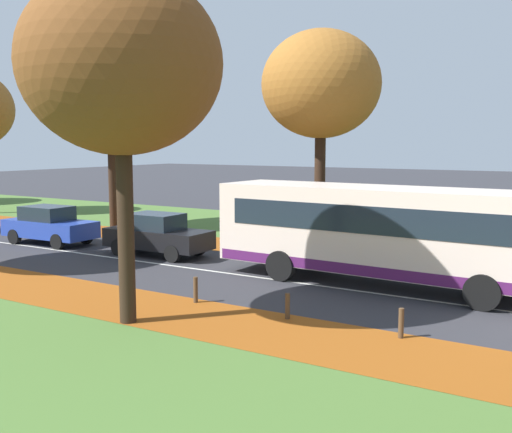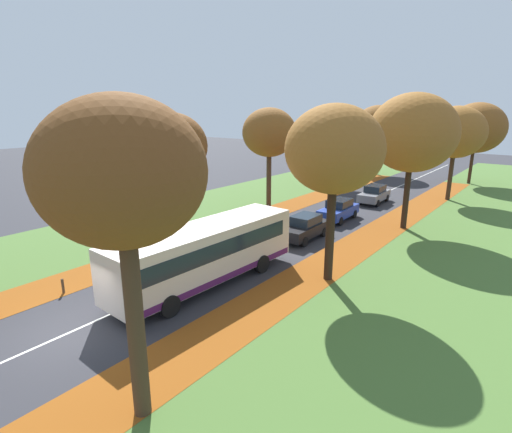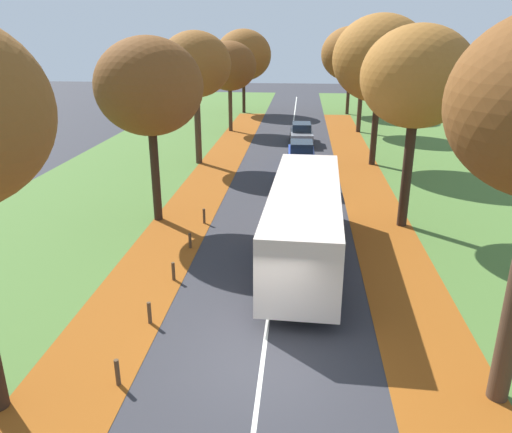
% 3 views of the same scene
% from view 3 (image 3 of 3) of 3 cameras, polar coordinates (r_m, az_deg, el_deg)
% --- Properties ---
extents(ground_plane, '(160.00, 160.00, 0.00)m').
position_cam_3_polar(ground_plane, '(13.77, 0.69, -16.74)').
color(ground_plane, '#2D2D33').
extents(grass_verge_left, '(12.00, 90.00, 0.01)m').
position_cam_3_polar(grass_verge_left, '(33.60, -12.38, 5.46)').
color(grass_verge_left, '#476B2D').
rests_on(grass_verge_left, ground).
extents(leaf_litter_left, '(2.80, 60.00, 0.00)m').
position_cam_3_polar(leaf_litter_left, '(26.86, -6.71, 2.13)').
color(leaf_litter_left, '#8C4714').
rests_on(leaf_litter_left, grass_verge_left).
extents(grass_verge_right, '(12.00, 90.00, 0.01)m').
position_cam_3_polar(grass_verge_right, '(33.13, 19.74, 4.53)').
color(grass_verge_right, '#476B2D').
rests_on(grass_verge_right, ground).
extents(leaf_litter_right, '(2.80, 60.00, 0.00)m').
position_cam_3_polar(leaf_litter_right, '(26.57, 13.11, 1.52)').
color(leaf_litter_right, '#8C4714').
rests_on(leaf_litter_right, grass_verge_right).
extents(road_centre_line, '(0.12, 80.00, 0.01)m').
position_cam_3_polar(road_centre_line, '(32.07, 3.58, 5.20)').
color(road_centre_line, silver).
rests_on(road_centre_line, ground).
extents(tree_left_near, '(4.68, 4.68, 8.23)m').
position_cam_3_polar(tree_left_near, '(22.70, -12.12, 14.24)').
color(tree_left_near, black).
rests_on(tree_left_near, ground).
extents(tree_left_mid, '(4.58, 4.58, 8.49)m').
position_cam_3_polar(tree_left_mid, '(33.36, -6.95, 16.82)').
color(tree_left_mid, '#422D1E').
rests_on(tree_left_mid, ground).
extents(tree_left_far, '(4.64, 4.64, 7.72)m').
position_cam_3_polar(tree_left_far, '(45.16, -3.03, 16.78)').
color(tree_left_far, '#422D1E').
rests_on(tree_left_far, ground).
extents(tree_left_distant, '(5.93, 5.93, 8.78)m').
position_cam_3_polar(tree_left_distant, '(56.13, -1.44, 17.96)').
color(tree_left_distant, black).
rests_on(tree_left_distant, ground).
extents(tree_right_near, '(4.69, 4.69, 8.69)m').
position_cam_3_polar(tree_right_near, '(22.44, 17.94, 14.84)').
color(tree_right_near, black).
rests_on(tree_right_near, ground).
extents(tree_right_mid, '(5.98, 5.98, 9.49)m').
position_cam_3_polar(tree_right_mid, '(33.64, 14.02, 17.08)').
color(tree_right_mid, black).
rests_on(tree_right_mid, ground).
extents(tree_right_far, '(5.21, 5.21, 8.65)m').
position_cam_3_polar(tree_right_far, '(45.46, 12.15, 17.25)').
color(tree_right_far, '#382619').
rests_on(tree_right_far, ground).
extents(tree_right_distant, '(6.16, 6.16, 9.04)m').
position_cam_3_polar(tree_right_distant, '(55.92, 10.76, 17.79)').
color(tree_right_distant, '#382619').
rests_on(tree_right_distant, ground).
extents(bollard_nearest, '(0.12, 0.12, 0.74)m').
position_cam_3_polar(bollard_nearest, '(13.40, -15.55, -16.80)').
color(bollard_nearest, '#4C3823').
rests_on(bollard_nearest, ground).
extents(bollard_second, '(0.12, 0.12, 0.71)m').
position_cam_3_polar(bollard_second, '(15.64, -12.08, -10.72)').
color(bollard_second, '#4C3823').
rests_on(bollard_second, ground).
extents(bollard_third, '(0.12, 0.12, 0.69)m').
position_cam_3_polar(bollard_third, '(18.03, -9.42, -6.20)').
color(bollard_third, '#4C3823').
rests_on(bollard_third, ground).
extents(bollard_fourth, '(0.12, 0.12, 0.65)m').
position_cam_3_polar(bollard_fourth, '(20.54, -7.55, -2.76)').
color(bollard_fourth, '#4C3823').
rests_on(bollard_fourth, ground).
extents(bollard_fifth, '(0.12, 0.12, 0.71)m').
position_cam_3_polar(bollard_fifth, '(23.11, -5.96, 0.04)').
color(bollard_fifth, '#4C3823').
rests_on(bollard_fifth, ground).
extents(bus, '(2.94, 10.49, 2.98)m').
position_cam_3_polar(bus, '(18.83, 5.58, -0.33)').
color(bus, beige).
rests_on(bus, ground).
extents(car_black_lead, '(1.84, 4.23, 1.62)m').
position_cam_3_polar(car_black_lead, '(27.69, 5.88, 4.44)').
color(car_black_lead, black).
rests_on(car_black_lead, ground).
extents(car_blue_following, '(1.87, 4.24, 1.62)m').
position_cam_3_polar(car_blue_following, '(33.20, 5.19, 7.11)').
color(car_blue_following, '#233D9E').
rests_on(car_blue_following, ground).
extents(car_grey_third_in_line, '(1.92, 4.27, 1.62)m').
position_cam_3_polar(car_grey_third_in_line, '(40.29, 5.21, 9.43)').
color(car_grey_third_in_line, slate).
rests_on(car_grey_third_in_line, ground).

